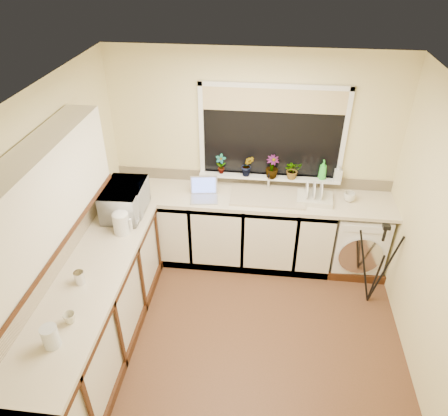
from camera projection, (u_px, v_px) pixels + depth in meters
floor at (239, 334)px, 4.25m from camera, size 3.20×3.20×0.00m
ceiling at (246, 96)px, 2.90m from camera, size 3.20×3.20×0.00m
wall_back at (252, 158)px, 4.82m from camera, size 3.20×0.00×3.20m
wall_front at (221, 402)px, 2.33m from camera, size 3.20×0.00×3.20m
wall_left at (62, 225)px, 3.73m from camera, size 0.00×3.00×3.00m
wall_right at (439, 252)px, 3.42m from camera, size 0.00×3.00×3.00m
base_cabinet_back at (221, 228)px, 5.04m from camera, size 2.55×0.60×0.86m
base_cabinet_left at (97, 316)px, 3.89m from camera, size 0.54×2.40×0.86m
worktop_back at (250, 198)px, 4.76m from camera, size 3.20×0.60×0.04m
worktop_left at (88, 280)px, 3.64m from camera, size 0.60×2.40×0.04m
upper_cabinet at (39, 198)px, 3.02m from camera, size 0.28×1.90×0.70m
splashback_left at (50, 256)px, 3.53m from camera, size 0.02×2.40×0.45m
splashback_back at (252, 178)px, 4.95m from camera, size 3.20×0.02×0.14m
window_glass at (272, 133)px, 4.61m from camera, size 1.50×0.02×1.00m
window_blind at (274, 100)px, 4.38m from camera, size 1.50×0.02×0.25m
windowsill at (269, 177)px, 4.84m from camera, size 1.60×0.14×0.03m
sink at (268, 196)px, 4.72m from camera, size 0.82×0.46×0.03m
faucet at (269, 180)px, 4.81m from camera, size 0.03×0.03×0.24m
washing_machine at (357, 238)px, 4.90m from camera, size 0.60×0.58×0.81m
laptop at (204, 193)px, 4.70m from camera, size 0.33×0.30×0.22m
kettle at (121, 223)px, 4.12m from camera, size 0.16×0.16×0.21m
dish_rack at (315, 199)px, 4.65m from camera, size 0.40×0.31×0.06m
tripod at (376, 265)px, 4.36m from camera, size 0.64×0.64×1.02m
glass_jug at (50, 337)px, 3.00m from camera, size 0.12×0.12×0.18m
steel_jar at (79, 278)px, 3.55m from camera, size 0.09×0.09×0.12m
microwave at (125, 200)px, 4.38m from camera, size 0.40×0.58×0.32m
plant_a at (221, 164)px, 4.82m from camera, size 0.13×0.09×0.24m
plant_b at (248, 166)px, 4.77m from camera, size 0.14×0.11×0.25m
plant_c at (272, 167)px, 4.73m from camera, size 0.18×0.18×0.26m
plant_d at (293, 170)px, 4.73m from camera, size 0.23×0.21×0.21m
soap_bottle_green at (323, 170)px, 4.71m from camera, size 0.09×0.10×0.23m
soap_bottle_clear at (338, 173)px, 4.70m from camera, size 0.09×0.09×0.18m
cup_back at (349, 197)px, 4.64m from camera, size 0.16×0.16×0.10m
cup_left at (70, 318)px, 3.20m from camera, size 0.11×0.11×0.09m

